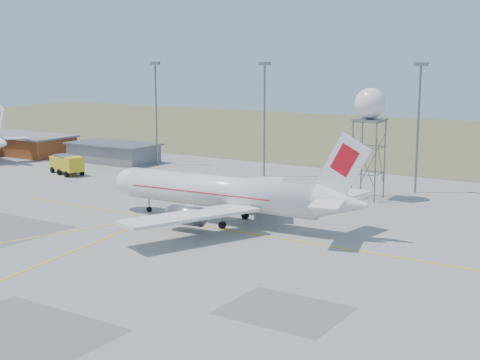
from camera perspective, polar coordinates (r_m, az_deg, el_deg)
The scene contains 9 objects.
grass_strip at distance 185.47m, azimuth 16.51°, elevation 3.36°, with size 400.00×120.00×0.03m, color #5E6738.
building_orange at distance 161.20m, azimuth -19.06°, elevation 3.01°, with size 33.00×12.00×4.30m.
building_grey at distance 140.55m, azimuth -10.75°, elevation 2.33°, with size 19.00×10.00×3.90m.
mast_a at distance 134.41m, azimuth -7.18°, elevation 6.40°, with size 2.20×0.50×20.50m.
mast_b at distance 120.03m, azimuth 2.10°, elevation 6.02°, with size 2.20×0.50×20.50m.
mast_c at distance 108.59m, azimuth 14.99°, elevation 5.23°, with size 2.20×0.50×20.50m.
airliner_main at distance 86.34m, azimuth -1.36°, elevation -1.14°, with size 37.23×36.15×12.66m.
radar_tower at distance 102.19m, azimuth 10.96°, elevation 3.60°, with size 4.64×4.64×16.79m.
fire_truck at distance 127.19m, azimuth -14.52°, elevation 1.23°, with size 9.29×5.75×3.53m.
Camera 1 is at (50.69, -37.18, 20.94)m, focal length 50.00 mm.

